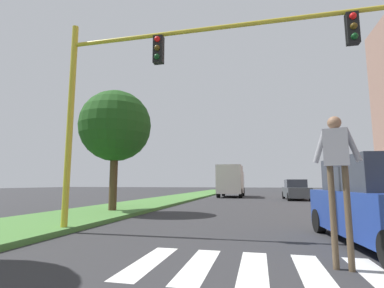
{
  "coord_description": "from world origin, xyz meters",
  "views": [
    {
      "loc": [
        -0.32,
        3.56,
        1.37
      ],
      "look_at": [
        -2.93,
        14.84,
        2.95
      ],
      "focal_mm": 26.89,
      "sensor_mm": 36.0,
      "label": 1
    }
  ],
  "objects": [
    {
      "name": "ground_plane",
      "position": [
        0.0,
        30.0,
        0.0
      ],
      "size": [
        140.0,
        140.0,
        0.0
      ],
      "primitive_type": "plane",
      "color": "#2D2D30"
    },
    {
      "name": "crosswalk",
      "position": [
        0.0,
        8.5,
        0.0
      ],
      "size": [
        4.95,
        2.2,
        0.01
      ],
      "color": "silver",
      "rests_on": "ground_plane"
    },
    {
      "name": "truck_box_delivery",
      "position": [
        -3.08,
        33.06,
        1.63
      ],
      "size": [
        2.4,
        6.2,
        3.1
      ],
      "color": "silver",
      "rests_on": "ground_plane"
    },
    {
      "name": "median_strip",
      "position": [
        -7.34,
        28.0,
        0.07
      ],
      "size": [
        3.91,
        64.0,
        0.15
      ],
      "primitive_type": "cube",
      "color": "#477A38",
      "rests_on": "ground_plane"
    },
    {
      "name": "tree_mid",
      "position": [
        -6.89,
        15.78,
        4.05
      ],
      "size": [
        3.36,
        3.36,
        5.6
      ],
      "color": "#4C3823",
      "rests_on": "median_strip"
    },
    {
      "name": "sedan_midblock",
      "position": [
        2.67,
        29.18,
        0.78
      ],
      "size": [
        1.99,
        4.41,
        1.68
      ],
      "color": "#474C51",
      "rests_on": "ground_plane"
    },
    {
      "name": "suv_crossing",
      "position": [
        2.34,
        10.75,
        0.93
      ],
      "size": [
        2.4,
        4.77,
        1.97
      ],
      "color": "navy",
      "rests_on": "ground_plane"
    },
    {
      "name": "sidewalk_right",
      "position": [
        8.34,
        28.0,
        0.07
      ],
      "size": [
        3.0,
        64.0,
        0.15
      ],
      "primitive_type": "cube",
      "color": "#9E9991",
      "rests_on": "ground_plane"
    },
    {
      "name": "pedestrian_performer",
      "position": [
        0.95,
        8.74,
        1.66
      ],
      "size": [
        0.74,
        0.34,
        2.49
      ],
      "color": "brown",
      "rests_on": "ground_plane"
    },
    {
      "name": "traffic_light_gantry",
      "position": [
        -2.99,
        10.81,
        4.37
      ],
      "size": [
        9.15,
        0.3,
        6.0
      ],
      "color": "gold",
      "rests_on": "median_strip"
    }
  ]
}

